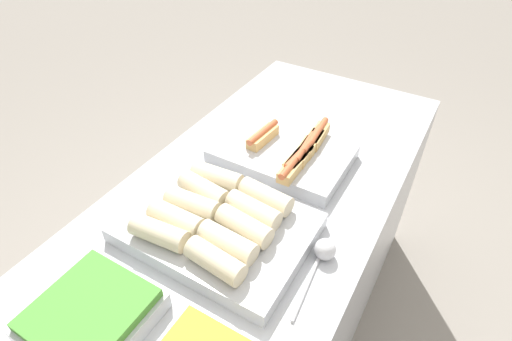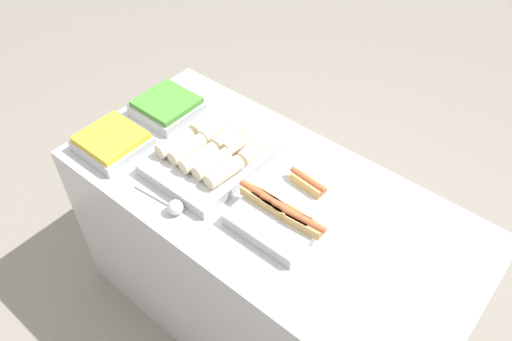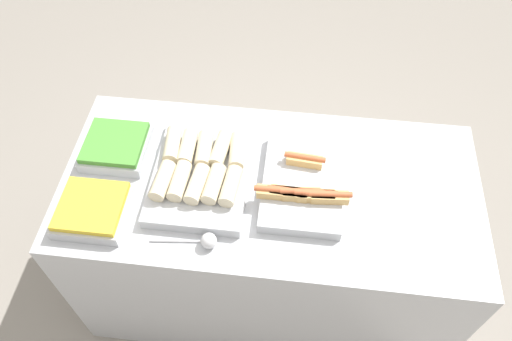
% 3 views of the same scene
% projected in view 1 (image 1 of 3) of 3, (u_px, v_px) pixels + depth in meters
% --- Properties ---
extents(ground_plane, '(12.00, 12.00, 0.00)m').
position_uv_depth(ground_plane, '(262.00, 320.00, 1.88)').
color(ground_plane, gray).
extents(counter, '(1.65, 0.80, 0.88)m').
position_uv_depth(counter, '(263.00, 262.00, 1.59)').
color(counter, '#B7BABF').
rests_on(counter, ground_plane).
extents(tray_hotdogs, '(0.36, 0.45, 0.10)m').
position_uv_depth(tray_hotdogs, '(286.00, 153.00, 1.37)').
color(tray_hotdogs, '#B7BABF').
rests_on(tray_hotdogs, counter).
extents(tray_wraps, '(0.37, 0.51, 0.11)m').
position_uv_depth(tray_wraps, '(217.00, 223.00, 1.10)').
color(tray_wraps, '#B7BABF').
rests_on(tray_wraps, counter).
extents(tray_side_back, '(0.25, 0.25, 0.07)m').
position_uv_depth(tray_side_back, '(92.00, 315.00, 0.90)').
color(tray_side_back, '#B7BABF').
rests_on(tray_side_back, counter).
extents(serving_spoon_near, '(0.24, 0.06, 0.06)m').
position_uv_depth(serving_spoon_near, '(324.00, 253.00, 1.05)').
color(serving_spoon_near, silver).
rests_on(serving_spoon_near, counter).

